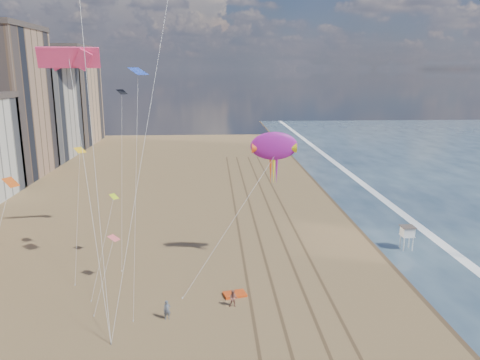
# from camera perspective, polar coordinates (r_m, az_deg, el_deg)

# --- Properties ---
(wet_sand) EXTENTS (260.00, 260.00, 0.00)m
(wet_sand) POSITION_cam_1_polar(r_m,az_deg,el_deg) (68.45, 16.90, -4.81)
(wet_sand) COLOR #42301E
(wet_sand) RESTS_ON ground
(foam) EXTENTS (260.00, 260.00, 0.00)m
(foam) POSITION_cam_1_polar(r_m,az_deg,el_deg) (70.00, 20.14, -4.65)
(foam) COLOR white
(foam) RESTS_ON ground
(tracks) EXTENTS (7.68, 120.00, 0.01)m
(tracks) POSITION_cam_1_polar(r_m,az_deg,el_deg) (55.38, 4.18, -8.58)
(tracks) COLOR brown
(tracks) RESTS_ON ground
(lifeguard_stand) EXTENTS (1.58, 1.58, 2.85)m
(lifeguard_stand) POSITION_cam_1_polar(r_m,az_deg,el_deg) (58.22, 19.74, -5.95)
(lifeguard_stand) COLOR white
(lifeguard_stand) RESTS_ON ground
(grounded_kite) EXTENTS (2.33, 1.78, 0.24)m
(grounded_kite) POSITION_cam_1_polar(r_m,az_deg,el_deg) (45.08, -0.64, -13.75)
(grounded_kite) COLOR #DF4512
(grounded_kite) RESTS_ON ground
(show_kite) EXTENTS (6.96, 4.12, 16.80)m
(show_kite) POSITION_cam_1_polar(r_m,az_deg,el_deg) (47.87, 4.16, 4.10)
(show_kite) COLOR #9E1894
(show_kite) RESTS_ON ground
(kite_flyer_a) EXTENTS (0.69, 0.54, 1.69)m
(kite_flyer_a) POSITION_cam_1_polar(r_m,az_deg,el_deg) (41.43, -8.88, -15.39)
(kite_flyer_a) COLOR #535B6B
(kite_flyer_a) RESTS_ON ground
(kite_flyer_b) EXTENTS (0.83, 0.69, 1.58)m
(kite_flyer_b) POSITION_cam_1_polar(r_m,az_deg,el_deg) (42.87, -0.81, -14.25)
(kite_flyer_b) COLOR #93584B
(kite_flyer_b) RESTS_ON ground
(small_kites) EXTENTS (10.76, 22.29, 16.39)m
(small_kites) POSITION_cam_1_polar(r_m,az_deg,el_deg) (47.97, -16.20, 5.11)
(small_kites) COLOR black
(small_kites) RESTS_ON ground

